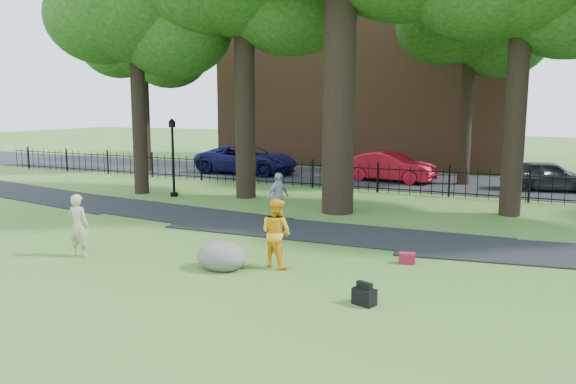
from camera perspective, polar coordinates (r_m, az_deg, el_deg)
The scene contains 15 objects.
ground at distance 13.56m, azimuth -5.23°, elevation -7.22°, with size 120.00×120.00×0.00m, color #3E6924.
footpath at distance 16.57m, azimuth 4.61°, elevation -4.22°, with size 36.00×2.60×0.03m, color black.
street at distance 28.27m, azimuth 11.29°, elevation 1.13°, with size 80.00×7.00×0.02m, color black.
iron_fence at distance 24.36m, azimuth 9.08°, elevation 1.38°, with size 44.00×0.04×1.20m.
brick_building at distance 36.86m, azimuth 8.44°, elevation 12.35°, with size 18.00×8.00×12.00m, color brown.
woman at distance 14.87m, azimuth -20.52°, elevation -3.18°, with size 0.57×0.38×1.57m, color tan.
man at distance 13.04m, azimuth -1.21°, elevation -4.15°, with size 0.79×0.61×1.62m, color #F4A014.
pedestrian at distance 18.11m, azimuth -1.03°, elevation -0.50°, with size 0.93×0.39×1.58m, color #AAA9AE.
boulder at distance 13.06m, azimuth -6.77°, elevation -6.25°, with size 1.22×0.92×0.71m, color #625C52.
lamppost at distance 23.36m, azimuth -11.60°, elevation 3.37°, with size 0.32×0.32×3.19m.
backpack at distance 10.89m, azimuth 7.75°, elevation -10.48°, with size 0.42×0.26×0.32m, color black.
red_bag at distance 13.74m, azimuth 12.00°, elevation -6.60°, with size 0.38×0.24×0.26m, color maroon.
red_sedan at distance 27.79m, azimuth 10.31°, elevation 2.53°, with size 1.53×4.39×1.45m, color #AF0D1E.
navy_van at distance 30.54m, azimuth -4.17°, elevation 3.32°, with size 2.57×5.58×1.55m, color #0E0D44.
grey_car at distance 26.91m, azimuth 24.95°, elevation 1.51°, with size 1.58×3.92×1.34m, color #232326.
Camera 1 is at (6.59, -11.23, 3.77)m, focal length 35.00 mm.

